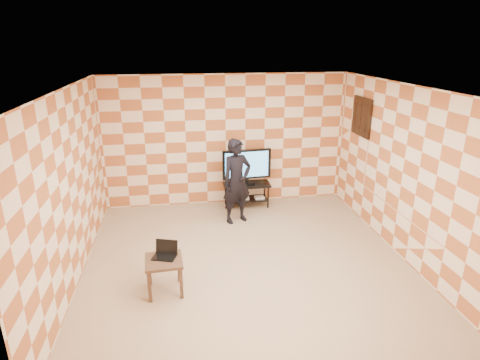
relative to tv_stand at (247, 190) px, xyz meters
name	(u,v)px	position (x,y,z in m)	size (l,w,h in m)	color
floor	(246,260)	(-0.38, -2.18, -0.37)	(5.00, 5.00, 0.00)	tan
wall_back	(226,141)	(-0.38, 0.32, 0.98)	(5.00, 0.02, 2.70)	beige
wall_front	(293,272)	(-0.38, -4.68, 0.98)	(5.00, 0.02, 2.70)	beige
wall_left	(69,190)	(-2.88, -2.18, 0.98)	(0.02, 5.00, 2.70)	beige
wall_right	(403,172)	(2.12, -2.18, 0.98)	(0.02, 5.00, 2.70)	beige
ceiling	(247,88)	(-0.38, -2.18, 2.33)	(5.00, 5.00, 0.02)	white
wall_art	(362,117)	(2.09, -0.63, 1.58)	(0.04, 0.72, 0.72)	black
tv_stand	(247,190)	(0.00, 0.00, 0.00)	(0.96, 0.43, 0.50)	black
tv	(247,165)	(0.00, 0.00, 0.54)	(1.01, 0.21, 0.73)	black
dvd_player	(239,197)	(-0.16, 0.03, -0.16)	(0.39, 0.28, 0.06)	#B2B2B4
game_console	(259,197)	(0.27, -0.05, -0.17)	(0.20, 0.14, 0.04)	silver
side_table	(164,265)	(-1.63, -2.81, 0.05)	(0.53, 0.53, 0.50)	#331F16
laptop	(165,253)	(-1.61, -2.71, 0.18)	(0.37, 0.33, 0.21)	black
person	(237,181)	(-0.31, -0.69, 0.45)	(0.59, 0.39, 1.62)	black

